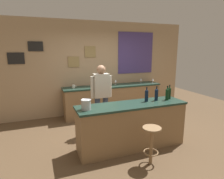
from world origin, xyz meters
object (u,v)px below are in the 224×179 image
Objects in this scene: wine_bottle_a at (147,95)px; wine_bottle_d at (169,93)px; bartender at (101,94)px; wine_glass_c at (141,80)px; ice_bucket at (86,104)px; wine_glass_a at (94,83)px; wine_glass_d at (153,80)px; wine_bottle_b at (156,94)px; wine_bottle_c at (167,94)px; bar_stool at (151,139)px; coffee_mug at (74,86)px; wine_glass_b at (116,81)px.

wine_bottle_a is 1.00× the size of wine_bottle_d.
wine_glass_c is (1.73, 1.16, 0.07)m from bartender.
wine_glass_c is at bearing 42.63° from ice_bucket.
wine_glass_a is 1.93m from wine_glass_d.
ice_bucket is at bearing -143.41° from wine_glass_d.
wine_bottle_c is (0.23, -0.05, 0.00)m from wine_bottle_b.
wine_glass_a is at bearing 110.95° from wine_bottle_b.
ice_bucket is (-1.76, -0.03, -0.04)m from wine_bottle_c.
wine_bottle_b is 1.63× the size of ice_bucket.
ice_bucket is 3.33m from wine_glass_d.
bartender reaches higher than wine_glass_d.
bar_stool is 1.31m from wine_bottle_d.
wine_bottle_c is 1.00× the size of wine_bottle_d.
wine_glass_c reaches higher than bar_stool.
coffee_mug is (-1.61, 2.07, -0.11)m from wine_bottle_c.
wine_glass_b is 1.31m from coffee_mug.
wine_glass_b is at bearing 56.15° from ice_bucket.
bartender reaches higher than wine_bottle_b.
wine_glass_b is at bearing 101.41° from wine_bottle_d.
wine_bottle_b is (0.55, 0.72, 0.60)m from bar_stool.
bartender is 5.29× the size of wine_bottle_d.
bartender is 1.30m from wine_bottle_b.
wine_bottle_c is at bearing -81.86° from wine_glass_b.
bartender reaches higher than wine_bottle_c.
wine_bottle_c is at bearing -39.49° from bartender.
wine_glass_a and wine_glass_b have the same top height.
bar_stool is 3.17m from wine_glass_d.
wine_glass_b is (0.85, 1.19, 0.07)m from bartender.
wine_bottle_a is 2.31m from wine_glass_c.
wine_glass_b is at bearing 80.33° from bar_stool.
wine_bottle_d reaches higher than wine_glass_b.
wine_glass_a and wine_glass_c have the same top height.
wine_bottle_d is (0.34, 0.02, 0.00)m from wine_bottle_b.
wine_bottle_b is 2.22m from wine_glass_d.
wine_bottle_d is 2.11m from wine_glass_b.
wine_glass_b is at bearing 171.30° from wine_glass_d.
wine_glass_c is (2.34, 2.15, -0.01)m from ice_bucket.
wine_glass_d is at bearing 57.09° from bar_stool.
wine_glass_b is (-0.42, 2.07, -0.05)m from wine_bottle_d.
bartender is at bearing 58.41° from ice_bucket.
coffee_mug is (-0.46, 1.12, 0.01)m from bartender.
wine_bottle_b is at bearing 3.28° from ice_bucket.
wine_bottle_a is 1.63× the size of ice_bucket.
bartender reaches higher than ice_bucket.
bartender is at bearing 140.51° from wine_bottle_c.
bar_stool is at bearing -115.95° from wine_glass_c.
wine_bottle_b is (0.93, -0.90, 0.12)m from bartender.
wine_bottle_a is at bearing 179.91° from wine_bottle_b.
wine_bottle_b is at bearing -44.16° from bartender.
wine_bottle_a reaches higher than wine_glass_c.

